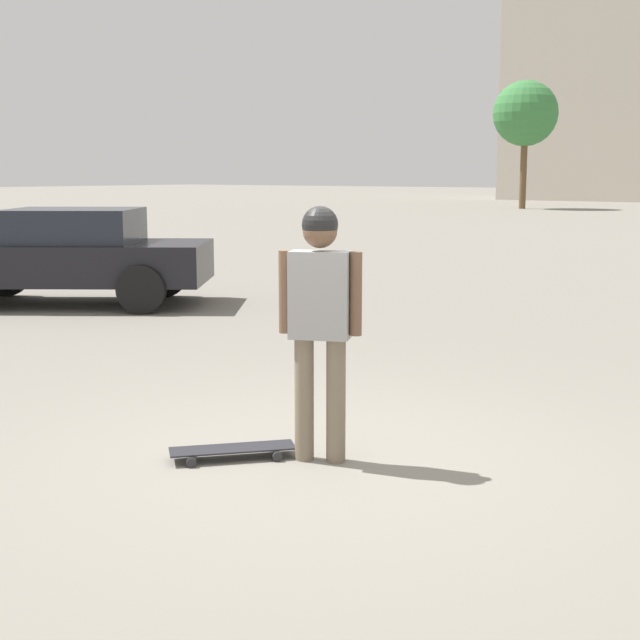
{
  "coord_description": "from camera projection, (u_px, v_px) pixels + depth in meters",
  "views": [
    {
      "loc": [
        3.54,
        -4.8,
        1.98
      ],
      "look_at": [
        0.0,
        0.0,
        0.99
      ],
      "focal_mm": 50.0,
      "sensor_mm": 36.0,
      "label": 1
    }
  ],
  "objects": [
    {
      "name": "car_parked_near",
      "position": [
        70.0,
        255.0,
        13.46
      ],
      "size": [
        4.45,
        3.89,
        1.45
      ],
      "rotation": [
        0.0,
        0.0,
        -2.52
      ],
      "color": "black",
      "rests_on": "ground_plane"
    },
    {
      "name": "skateboard",
      "position": [
        233.0,
        449.0,
        6.23
      ],
      "size": [
        0.74,
        0.8,
        0.08
      ],
      "rotation": [
        0.0,
        0.0,
        -2.29
      ],
      "color": "#232328",
      "rests_on": "ground_plane"
    },
    {
      "name": "tree_distant",
      "position": [
        525.0,
        114.0,
        49.34
      ],
      "size": [
        3.6,
        3.6,
        7.06
      ],
      "color": "brown",
      "rests_on": "ground_plane"
    },
    {
      "name": "person",
      "position": [
        320.0,
        307.0,
        6.03
      ],
      "size": [
        0.53,
        0.35,
        1.76
      ],
      "rotation": [
        0.0,
        0.0,
        0.42
      ],
      "color": "#7A6B56",
      "rests_on": "ground_plane"
    },
    {
      "name": "ground_plane",
      "position": [
        320.0,
        460.0,
        6.21
      ],
      "size": [
        220.0,
        220.0,
        0.0
      ],
      "primitive_type": "plane",
      "color": "gray"
    }
  ]
}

